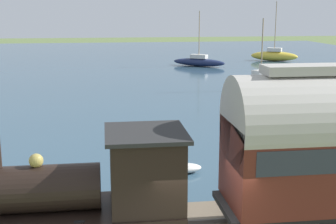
{
  "coord_description": "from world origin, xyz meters",
  "views": [
    {
      "loc": [
        -10.6,
        2.32,
        6.49
      ],
      "look_at": [
        7.37,
        -0.13,
        2.49
      ],
      "focal_mm": 50.0,
      "sensor_mm": 36.0,
      "label": 1
    }
  ],
  "objects": [
    {
      "name": "sailboat_navy",
      "position": [
        42.56,
        -8.54,
        0.53
      ],
      "size": [
        4.89,
        6.11,
        6.29
      ],
      "rotation": [
        0.0,
        0.0,
        -0.61
      ],
      "color": "#192347",
      "rests_on": "harbor_water"
    },
    {
      "name": "steam_locomotive",
      "position": [
        0.83,
        2.57,
        2.16
      ],
      "size": [
        2.21,
        5.82,
        3.46
      ],
      "color": "black",
      "rests_on": "rail_embankment"
    },
    {
      "name": "sailboat_yellow",
      "position": [
        46.81,
        -19.2,
        0.68
      ],
      "size": [
        4.38,
        5.99,
        7.44
      ],
      "rotation": [
        0.0,
        0.0,
        -0.51
      ],
      "color": "gold",
      "rests_on": "harbor_water"
    },
    {
      "name": "sailboat_white",
      "position": [
        25.58,
        -10.21,
        0.68
      ],
      "size": [
        2.94,
        4.18,
        5.78
      ],
      "rotation": [
        0.0,
        0.0,
        0.36
      ],
      "color": "white",
      "rests_on": "harbor_water"
    },
    {
      "name": "harbor_water",
      "position": [
        43.5,
        0.0,
        0.0
      ],
      "size": [
        80.0,
        80.0,
        0.01
      ],
      "color": "#38566B",
      "rests_on": "ground"
    },
    {
      "name": "rowboat_mid_harbor",
      "position": [
        7.09,
        -0.51,
        0.2
      ],
      "size": [
        0.82,
        1.92,
        0.39
      ],
      "rotation": [
        0.0,
        0.0,
        0.02
      ],
      "color": "silver",
      "rests_on": "harbor_water"
    }
  ]
}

